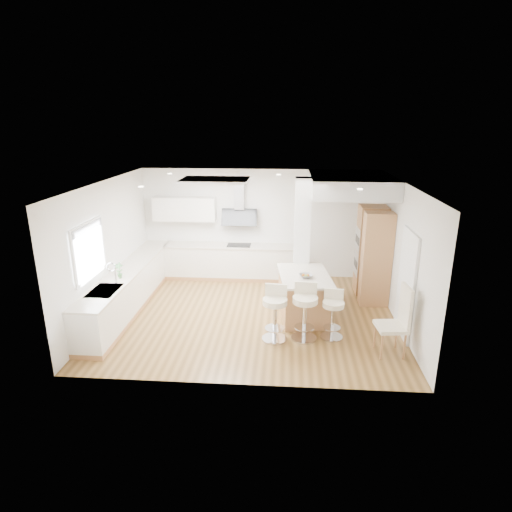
# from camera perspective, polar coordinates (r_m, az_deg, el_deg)

# --- Properties ---
(ground) EXTENTS (6.00, 6.00, 0.00)m
(ground) POSITION_cam_1_polar(r_m,az_deg,el_deg) (9.18, -0.63, -7.90)
(ground) COLOR olive
(ground) RESTS_ON ground
(ceiling) EXTENTS (6.00, 5.00, 0.02)m
(ceiling) POSITION_cam_1_polar(r_m,az_deg,el_deg) (9.18, -0.63, -7.90)
(ceiling) COLOR silver
(ceiling) RESTS_ON ground
(wall_back) EXTENTS (6.00, 0.04, 2.80)m
(wall_back) POSITION_cam_1_polar(r_m,az_deg,el_deg) (11.07, 0.44, 4.31)
(wall_back) COLOR white
(wall_back) RESTS_ON ground
(wall_left) EXTENTS (0.04, 5.00, 2.80)m
(wall_left) POSITION_cam_1_polar(r_m,az_deg,el_deg) (9.40, -19.20, 0.85)
(wall_left) COLOR white
(wall_left) RESTS_ON ground
(wall_right) EXTENTS (0.04, 5.00, 2.80)m
(wall_right) POSITION_cam_1_polar(r_m,az_deg,el_deg) (8.94, 18.88, 0.03)
(wall_right) COLOR white
(wall_right) RESTS_ON ground
(skylight) EXTENTS (4.10, 2.10, 0.06)m
(skylight) POSITION_cam_1_polar(r_m,az_deg,el_deg) (9.05, -5.43, 10.03)
(skylight) COLOR white
(skylight) RESTS_ON ground
(window_left) EXTENTS (0.06, 1.28, 1.07)m
(window_left) POSITION_cam_1_polar(r_m,az_deg,el_deg) (8.52, -21.43, 0.98)
(window_left) COLOR silver
(window_left) RESTS_ON ground
(doorway_right) EXTENTS (0.05, 1.00, 2.10)m
(doorway_right) POSITION_cam_1_polar(r_m,az_deg,el_deg) (8.51, 19.41, -3.76)
(doorway_right) COLOR #3F3932
(doorway_right) RESTS_ON ground
(counter_left) EXTENTS (0.63, 4.50, 1.35)m
(counter_left) POSITION_cam_1_polar(r_m,az_deg,el_deg) (9.79, -16.51, -4.06)
(counter_left) COLOR tan
(counter_left) RESTS_ON ground
(counter_back) EXTENTS (3.62, 0.63, 2.50)m
(counter_back) POSITION_cam_1_polar(r_m,az_deg,el_deg) (11.09, -4.38, 0.50)
(counter_back) COLOR tan
(counter_back) RESTS_ON ground
(pillar) EXTENTS (0.35, 0.35, 2.80)m
(pillar) POSITION_cam_1_polar(r_m,az_deg,el_deg) (9.56, 6.12, 2.02)
(pillar) COLOR white
(pillar) RESTS_ON ground
(soffit) EXTENTS (1.78, 2.20, 0.40)m
(soffit) POSITION_cam_1_polar(r_m,az_deg,el_deg) (9.84, 12.48, 9.31)
(soffit) COLOR silver
(soffit) RESTS_ON ground
(oven_column) EXTENTS (0.63, 1.21, 2.10)m
(oven_column) POSITION_cam_1_polar(r_m,az_deg,el_deg) (10.11, 15.26, 0.29)
(oven_column) COLOR tan
(oven_column) RESTS_ON ground
(peninsula) EXTENTS (1.18, 1.63, 1.00)m
(peninsula) POSITION_cam_1_polar(r_m,az_deg,el_deg) (9.02, 6.38, -5.23)
(peninsula) COLOR tan
(peninsula) RESTS_ON ground
(bar_stool_a) EXTENTS (0.51, 0.51, 1.06)m
(bar_stool_a) POSITION_cam_1_polar(r_m,az_deg,el_deg) (8.00, 2.54, -7.24)
(bar_stool_a) COLOR silver
(bar_stool_a) RESTS_ON ground
(bar_stool_b) EXTENTS (0.51, 0.51, 1.09)m
(bar_stool_b) POSITION_cam_1_polar(r_m,az_deg,el_deg) (8.07, 6.54, -7.00)
(bar_stool_b) COLOR silver
(bar_stool_b) RESTS_ON ground
(bar_stool_c) EXTENTS (0.46, 0.46, 0.94)m
(bar_stool_c) POSITION_cam_1_polar(r_m,az_deg,el_deg) (8.22, 10.21, -7.33)
(bar_stool_c) COLOR silver
(bar_stool_c) RESTS_ON ground
(dining_chair) EXTENTS (0.55, 0.55, 1.28)m
(dining_chair) POSITION_cam_1_polar(r_m,az_deg,el_deg) (7.89, 18.43, -7.88)
(dining_chair) COLOR beige
(dining_chair) RESTS_ON ground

